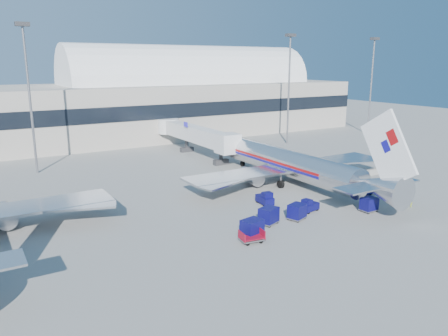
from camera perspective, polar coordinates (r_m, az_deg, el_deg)
ground at (r=53.81m, az=3.50°, el=-4.64°), size 260.00×260.00×0.00m
terminal at (r=99.65m, az=-22.12°, el=7.22°), size 170.00×28.15×21.00m
airliner_main at (r=62.35m, az=8.78°, el=0.55°), size 32.00×37.26×12.07m
jetbridge_near at (r=82.58m, az=-4.25°, el=4.55°), size 4.40×27.50×6.25m
mast_west at (r=72.64m, az=-24.27°, el=10.81°), size 2.00×1.20×22.60m
mast_east at (r=93.21m, az=8.53°, el=12.17°), size 2.00×1.20×22.60m
mast_far_east at (r=110.77m, az=18.80°, el=11.81°), size 2.00×1.20×22.60m
barrier_near at (r=66.52m, az=15.41°, el=-1.16°), size 3.00×0.55×0.90m
barrier_mid at (r=68.90m, az=17.31°, el=-0.79°), size 3.00×0.55×0.90m
barrier_far at (r=71.35m, az=19.08°, el=-0.44°), size 3.00×0.55×0.90m
tug_lead at (r=51.61m, az=11.03°, el=-4.86°), size 2.57×1.65×1.55m
tug_right at (r=59.75m, az=17.73°, el=-2.80°), size 2.24×1.35×1.37m
tug_left at (r=53.34m, az=5.40°, el=-3.99°), size 1.57×2.68×1.66m
cart_train_a at (r=48.75m, az=9.51°, el=-5.61°), size 2.38×2.09×1.75m
cart_train_b at (r=46.97m, az=5.86°, el=-6.18°), size 2.51×2.23×1.84m
cart_train_c at (r=43.33m, az=3.69°, el=-7.84°), size 2.38×1.99×1.86m
cart_solo_near at (r=53.33m, az=18.42°, el=-4.51°), size 1.92×1.48×1.66m
cart_solo_far at (r=61.60m, az=20.05°, el=-2.21°), size 2.10×1.67×1.74m
cart_open_red at (r=42.46m, az=3.65°, el=-9.12°), size 2.42×1.86×0.60m
ramp_worker at (r=56.72m, az=23.13°, el=-3.88°), size 0.74×0.70×1.70m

